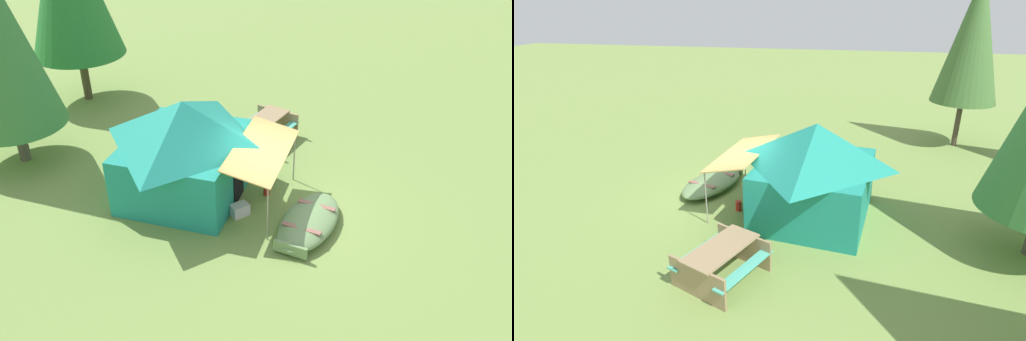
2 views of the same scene
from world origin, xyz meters
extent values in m
plane|color=olive|center=(0.00, 0.00, 0.00)|extent=(80.00, 80.00, 0.00)
ellipsoid|color=#698B54|center=(-0.73, -0.79, 0.19)|extent=(2.85, 1.97, 0.39)
ellipsoid|color=#24301D|center=(-0.73, -0.79, 0.23)|extent=(2.61, 1.76, 0.14)
cube|color=#8F5B50|center=(-0.23, -0.93, 0.35)|extent=(0.41, 0.98, 0.04)
cube|color=#8F5B50|center=(-1.23, -0.64, 0.35)|extent=(0.41, 0.98, 0.04)
cube|color=#698B54|center=(-1.87, -0.45, 0.21)|extent=(0.31, 0.81, 0.30)
cube|color=#1D8A78|center=(0.36, 2.60, 0.80)|extent=(3.62, 3.28, 1.60)
pyramid|color=#1D8A78|center=(0.36, 2.60, 2.14)|extent=(3.90, 3.54, 1.09)
cube|color=black|center=(0.18, 1.15, 0.67)|extent=(0.76, 0.13, 1.28)
cube|color=tan|center=(0.10, 0.53, 1.65)|extent=(3.09, 1.62, 0.30)
cylinder|color=gray|center=(1.40, -0.18, 0.76)|extent=(0.04, 0.04, 1.52)
cylinder|color=gray|center=(-1.34, 0.16, 0.76)|extent=(0.04, 0.04, 1.52)
cube|color=#977C57|center=(3.58, 0.95, 0.77)|extent=(1.92, 1.41, 0.04)
cube|color=#4DB59D|center=(3.81, 1.52, 0.48)|extent=(1.71, 0.91, 0.04)
cube|color=#4DB59D|center=(3.34, 0.37, 0.48)|extent=(1.71, 0.91, 0.04)
cube|color=#977C57|center=(4.29, 0.65, 0.38)|extent=(0.63, 1.41, 0.75)
cube|color=#977C57|center=(2.86, 1.24, 0.38)|extent=(0.63, 1.41, 0.75)
cube|color=silver|center=(-0.48, 1.00, 0.16)|extent=(0.54, 0.55, 0.31)
cylinder|color=red|center=(0.54, 0.45, 0.15)|extent=(0.24, 0.24, 0.29)
cylinder|color=#4A3B31|center=(-6.74, 7.73, 0.92)|extent=(0.21, 0.21, 1.85)
cone|color=#436C34|center=(-6.74, 7.73, 4.31)|extent=(2.47, 2.47, 4.92)
camera|label=1|loc=(-11.30, -1.21, 8.25)|focal=37.47mm
camera|label=2|loc=(10.48, 3.44, 5.67)|focal=28.38mm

